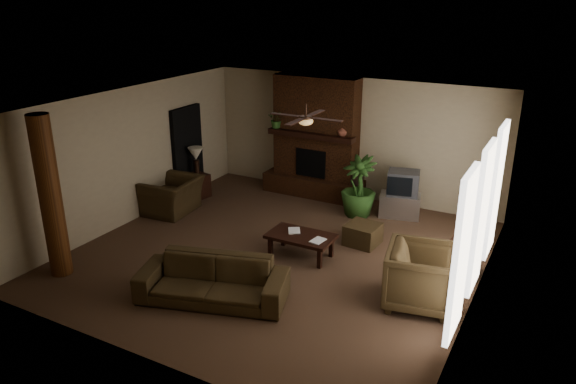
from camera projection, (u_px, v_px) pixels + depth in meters
The scene contains 23 objects.
room_shell at pixel (277, 183), 9.67m from camera, with size 7.00×7.00×7.00m.
fireplace at pixel (315, 147), 12.77m from camera, with size 2.40×0.70×2.80m.
windows at pixel (481, 218), 8.32m from camera, with size 0.08×3.65×2.35m.
log_column at pixel (50, 197), 9.01m from camera, with size 0.36×0.36×2.80m, color brown.
doorway at pixel (188, 151), 12.81m from camera, with size 0.10×1.00×2.10m, color black.
ceiling_fan at pixel (306, 120), 9.35m from camera, with size 1.35×1.35×0.37m.
sofa at pixel (212, 274), 8.53m from camera, with size 2.33×0.68×0.91m, color #3D2E1A.
armchair_left at pixel (172, 190), 11.91m from camera, with size 1.17×0.76×1.02m, color #3D2E1A.
armchair_right at pixel (422, 274), 8.35m from camera, with size 1.04×0.97×1.07m, color #3D2E1A.
coffee_table at pixel (301, 238), 9.95m from camera, with size 1.20×0.70×0.43m.
ottoman at pixel (363, 234), 10.51m from camera, with size 0.60×0.60×0.40m, color #3D2E1A.
tv_stand at pixel (400, 205), 11.77m from camera, with size 0.85×0.50×0.50m, color #B5B6B8.
tv at pixel (403, 183), 11.60m from camera, with size 0.75×0.66×0.52m.
floor_vase at pixel (356, 184), 12.48m from camera, with size 0.34×0.34×0.77m.
floor_plant at pixel (358, 199), 11.78m from camera, with size 0.74×1.33×0.74m, color #2D5120.
side_table_left at pixel (196, 186), 12.85m from camera, with size 0.50×0.50×0.55m, color black.
lamp_left at pixel (196, 156), 12.64m from camera, with size 0.37×0.37×0.65m.
side_table_right at pixel (463, 257), 9.46m from camera, with size 0.50×0.50×0.55m, color black.
lamp_right at pixel (467, 218), 9.22m from camera, with size 0.44×0.44×0.65m.
mantel_plant at pixel (277, 121), 12.76m from camera, with size 0.38×0.42×0.33m, color #2D5120.
mantel_vase at pixel (343, 131), 12.09m from camera, with size 0.22×0.23×0.22m, color brown.
book_a at pixel (288, 224), 10.02m from camera, with size 0.22×0.03×0.29m, color #999999.
book_b at pixel (313, 232), 9.69m from camera, with size 0.21×0.02×0.29m, color #999999.
Camera 1 is at (4.50, -7.93, 4.63)m, focal length 34.07 mm.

